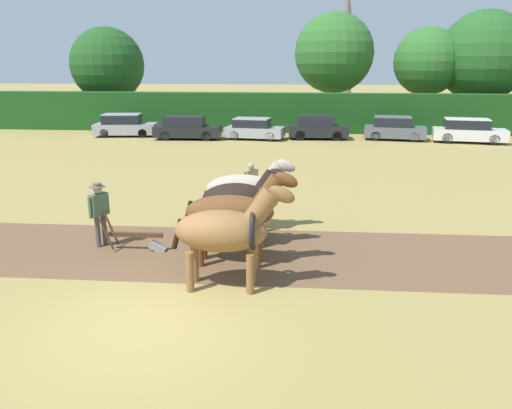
{
  "coord_description": "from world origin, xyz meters",
  "views": [
    {
      "loc": [
        3.12,
        -8.56,
        4.92
      ],
      "look_at": [
        1.7,
        4.9,
        1.1
      ],
      "focal_mm": 35.0,
      "sensor_mm": 36.0,
      "label": 1
    }
  ],
  "objects_px": {
    "tree_center": "(484,57)",
    "farmer_beside_team": "(251,183)",
    "plow": "(139,239)",
    "parked_car_right": "(468,131)",
    "draft_horse_trail_right": "(246,189)",
    "farmer_at_plow": "(99,209)",
    "parked_car_left": "(187,128)",
    "parked_car_far_left": "(125,126)",
    "parked_car_center": "(317,128)",
    "parked_car_center_right": "(394,129)",
    "tree_left": "(334,53)",
    "draft_horse_lead_left": "(226,230)",
    "draft_horse_lead_right": "(234,212)",
    "church_spire": "(345,39)",
    "tree_far_left": "(107,65)",
    "parked_car_center_left": "(254,129)",
    "draft_horse_trail_left": "(240,200)",
    "tree_center_left": "(428,62)"
  },
  "relations": [
    {
      "from": "tree_center_left",
      "to": "parked_car_center",
      "type": "relative_size",
      "value": 1.93
    },
    {
      "from": "church_spire",
      "to": "farmer_at_plow",
      "type": "relative_size",
      "value": 8.52
    },
    {
      "from": "tree_far_left",
      "to": "tree_left",
      "type": "xyz_separation_m",
      "value": [
        18.76,
        0.56,
        0.9
      ]
    },
    {
      "from": "tree_far_left",
      "to": "church_spire",
      "type": "height_order",
      "value": "church_spire"
    },
    {
      "from": "draft_horse_lead_left",
      "to": "draft_horse_trail_left",
      "type": "relative_size",
      "value": 1.09
    },
    {
      "from": "draft_horse_trail_right",
      "to": "farmer_beside_team",
      "type": "bearing_deg",
      "value": 90.97
    },
    {
      "from": "farmer_at_plow",
      "to": "parked_car_left",
      "type": "bearing_deg",
      "value": 124.3
    },
    {
      "from": "draft_horse_lead_left",
      "to": "draft_horse_lead_right",
      "type": "height_order",
      "value": "draft_horse_lead_left"
    },
    {
      "from": "tree_center_left",
      "to": "draft_horse_trail_left",
      "type": "xyz_separation_m",
      "value": [
        -10.98,
        -28.66,
        -3.82
      ]
    },
    {
      "from": "tree_left",
      "to": "farmer_beside_team",
      "type": "relative_size",
      "value": 5.37
    },
    {
      "from": "tree_far_left",
      "to": "farmer_beside_team",
      "type": "xyz_separation_m",
      "value": [
        14.94,
        -25.01,
        -3.9
      ]
    },
    {
      "from": "draft_horse_trail_left",
      "to": "tree_far_left",
      "type": "bearing_deg",
      "value": 116.55
    },
    {
      "from": "tree_center",
      "to": "draft_horse_trail_right",
      "type": "bearing_deg",
      "value": -119.12
    },
    {
      "from": "tree_center",
      "to": "parked_car_center_right",
      "type": "bearing_deg",
      "value": -135.38
    },
    {
      "from": "church_spire",
      "to": "parked_car_center",
      "type": "distance_m",
      "value": 34.75
    },
    {
      "from": "farmer_beside_team",
      "to": "parked_car_far_left",
      "type": "height_order",
      "value": "farmer_beside_team"
    },
    {
      "from": "draft_horse_trail_right",
      "to": "parked_car_center_right",
      "type": "distance_m",
      "value": 21.16
    },
    {
      "from": "draft_horse_trail_right",
      "to": "tree_center",
      "type": "bearing_deg",
      "value": 59.6
    },
    {
      "from": "parked_car_far_left",
      "to": "parked_car_center_left",
      "type": "xyz_separation_m",
      "value": [
        9.24,
        -0.53,
        -0.06
      ]
    },
    {
      "from": "farmer_at_plow",
      "to": "parked_car_far_left",
      "type": "relative_size",
      "value": 0.41
    },
    {
      "from": "draft_horse_lead_right",
      "to": "church_spire",
      "type": "bearing_deg",
      "value": 82.48
    },
    {
      "from": "tree_center",
      "to": "farmer_beside_team",
      "type": "xyz_separation_m",
      "value": [
        -15.27,
        -25.19,
        -4.52
      ]
    },
    {
      "from": "draft_horse_trail_left",
      "to": "parked_car_right",
      "type": "distance_m",
      "value": 23.72
    },
    {
      "from": "draft_horse_lead_left",
      "to": "farmer_beside_team",
      "type": "bearing_deg",
      "value": 90.39
    },
    {
      "from": "draft_horse_trail_left",
      "to": "parked_car_right",
      "type": "relative_size",
      "value": 0.55
    },
    {
      "from": "parked_car_center_left",
      "to": "draft_horse_trail_right",
      "type": "bearing_deg",
      "value": -77.71
    },
    {
      "from": "tree_center",
      "to": "draft_horse_trail_left",
      "type": "distance_m",
      "value": 32.72
    },
    {
      "from": "plow",
      "to": "parked_car_right",
      "type": "distance_m",
      "value": 25.82
    },
    {
      "from": "farmer_at_plow",
      "to": "tree_center",
      "type": "bearing_deg",
      "value": 84.2
    },
    {
      "from": "tree_far_left",
      "to": "tree_center",
      "type": "bearing_deg",
      "value": 0.34
    },
    {
      "from": "draft_horse_lead_left",
      "to": "draft_horse_trail_right",
      "type": "relative_size",
      "value": 0.98
    },
    {
      "from": "draft_horse_lead_left",
      "to": "parked_car_center_left",
      "type": "xyz_separation_m",
      "value": [
        -1.93,
        23.32,
        -0.69
      ]
    },
    {
      "from": "draft_horse_trail_left",
      "to": "parked_car_right",
      "type": "xyz_separation_m",
      "value": [
        12.13,
        20.38,
        -0.55
      ]
    },
    {
      "from": "draft_horse_lead_left",
      "to": "draft_horse_trail_right",
      "type": "height_order",
      "value": "draft_horse_lead_left"
    },
    {
      "from": "tree_far_left",
      "to": "plow",
      "type": "relative_size",
      "value": 4.43
    },
    {
      "from": "plow",
      "to": "parked_car_right",
      "type": "bearing_deg",
      "value": 53.73
    },
    {
      "from": "church_spire",
      "to": "parked_car_center_left",
      "type": "height_order",
      "value": "church_spire"
    },
    {
      "from": "draft_horse_trail_left",
      "to": "parked_car_left",
      "type": "relative_size",
      "value": 0.57
    },
    {
      "from": "plow",
      "to": "parked_car_center",
      "type": "xyz_separation_m",
      "value": [
        5.1,
        21.8,
        0.44
      ]
    },
    {
      "from": "farmer_beside_team",
      "to": "parked_car_center_right",
      "type": "xyz_separation_m",
      "value": [
        7.65,
        17.67,
        -0.22
      ]
    },
    {
      "from": "parked_car_right",
      "to": "parked_car_center_left",
      "type": "bearing_deg",
      "value": -171.54
    },
    {
      "from": "farmer_at_plow",
      "to": "parked_car_left",
      "type": "height_order",
      "value": "farmer_at_plow"
    },
    {
      "from": "plow",
      "to": "church_spire",
      "type": "bearing_deg",
      "value": 79.65
    },
    {
      "from": "parked_car_center_left",
      "to": "draft_horse_lead_right",
      "type": "bearing_deg",
      "value": -78.23
    },
    {
      "from": "tree_far_left",
      "to": "parked_car_center_left",
      "type": "bearing_deg",
      "value": -31.35
    },
    {
      "from": "tree_center",
      "to": "farmer_beside_team",
      "type": "height_order",
      "value": "tree_center"
    },
    {
      "from": "farmer_at_plow",
      "to": "parked_car_right",
      "type": "distance_m",
      "value": 26.32
    },
    {
      "from": "tree_center",
      "to": "plow",
      "type": "relative_size",
      "value": 5.03
    },
    {
      "from": "tree_center_left",
      "to": "farmer_at_plow",
      "type": "relative_size",
      "value": 4.3
    },
    {
      "from": "farmer_beside_team",
      "to": "parked_car_left",
      "type": "distance_m",
      "value": 17.69
    }
  ]
}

